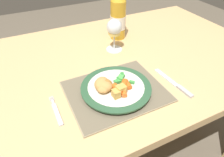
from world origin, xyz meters
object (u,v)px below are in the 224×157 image
wine_glass (114,29)px  dining_table (99,78)px  dinner_plate (116,88)px  fork (57,112)px  table_knife (176,85)px  bottle (118,17)px

wine_glass → dining_table: bearing=-147.4°
dinner_plate → fork: (-0.22, -0.01, -0.01)m
table_knife → wine_glass: bearing=105.2°
dining_table → table_knife: 0.34m
dining_table → fork: size_ratio=11.45×
dining_table → fork: fork is taller
dinner_plate → table_knife: 0.23m
dining_table → dinner_plate: 0.22m
dining_table → fork: 0.32m
dinner_plate → table_knife: dinner_plate is taller
fork → table_knife: table_knife is taller
dinner_plate → table_knife: (0.22, -0.07, -0.01)m
dinner_plate → fork: dinner_plate is taller
fork → wine_glass: bearing=38.8°
table_knife → dining_table: bearing=127.7°
dinner_plate → wine_glass: 0.31m
dining_table → table_knife: bearing=-52.3°
dining_table → dinner_plate: dinner_plate is taller
dining_table → bottle: size_ratio=5.63×
wine_glass → table_knife: bearing=-74.8°
dinner_plate → fork: 0.22m
fork → table_knife: (0.43, -0.06, 0.00)m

